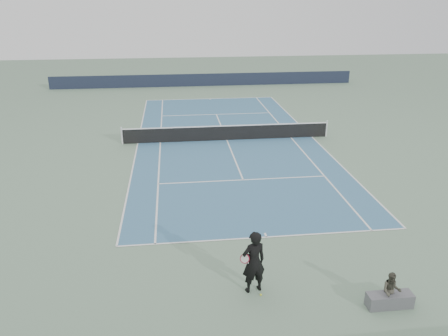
{
  "coord_description": "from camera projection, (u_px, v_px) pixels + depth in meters",
  "views": [
    {
      "loc": [
        -3.25,
        -25.77,
        8.37
      ],
      "look_at": [
        -1.07,
        -7.46,
        1.1
      ],
      "focal_mm": 35.0,
      "sensor_mm": 36.0,
      "label": 1
    }
  ],
  "objects": [
    {
      "name": "court_surface",
      "position": [
        227.0,
        140.0,
        27.23
      ],
      "size": [
        10.97,
        23.77,
        0.01
      ],
      "primitive_type": "cube",
      "color": "#3B698B",
      "rests_on": "ground"
    },
    {
      "name": "ground",
      "position": [
        227.0,
        140.0,
        27.23
      ],
      "size": [
        80.0,
        80.0,
        0.0
      ],
      "primitive_type": "plane",
      "color": "slate"
    },
    {
      "name": "tennis_ball",
      "position": [
        261.0,
        295.0,
        13.09
      ],
      "size": [
        0.06,
        0.06,
        0.06
      ],
      "primitive_type": "sphere",
      "color": "yellow",
      "rests_on": "ground"
    },
    {
      "name": "windscreen_far",
      "position": [
        205.0,
        80.0,
        43.53
      ],
      "size": [
        30.0,
        0.25,
        1.2
      ],
      "primitive_type": "cube",
      "color": "black",
      "rests_on": "ground"
    },
    {
      "name": "tennis_player",
      "position": [
        254.0,
        262.0,
        12.97
      ],
      "size": [
        0.89,
        0.72,
        2.03
      ],
      "color": "black",
      "rests_on": "ground"
    },
    {
      "name": "tennis_net",
      "position": [
        227.0,
        132.0,
        27.05
      ],
      "size": [
        12.9,
        0.1,
        1.07
      ],
      "color": "silver",
      "rests_on": "ground"
    },
    {
      "name": "spectator_bench",
      "position": [
        390.0,
        295.0,
        12.51
      ],
      "size": [
        1.39,
        0.88,
        1.13
      ],
      "color": "#55555A",
      "rests_on": "ground"
    }
  ]
}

